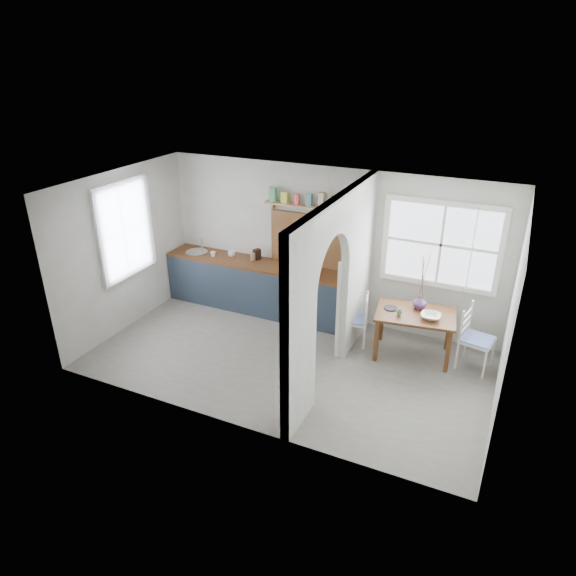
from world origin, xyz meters
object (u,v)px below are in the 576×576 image
at_px(chair_left, 354,319).
at_px(chair_right, 478,339).
at_px(kettle, 348,272).
at_px(vase, 420,302).
at_px(dining_table, 413,334).

height_order(chair_left, chair_right, chair_right).
distance_m(kettle, vase, 1.23).
distance_m(chair_left, chair_right, 1.82).
bearing_deg(kettle, chair_right, -6.48).
distance_m(dining_table, chair_right, 0.91).
height_order(chair_right, kettle, kettle).
height_order(dining_table, chair_right, chair_right).
bearing_deg(chair_right, dining_table, 103.51).
bearing_deg(kettle, dining_table, -14.42).
height_order(dining_table, chair_left, chair_left).
height_order(dining_table, vase, vase).
xyz_separation_m(kettle, vase, (1.19, -0.18, -0.21)).
bearing_deg(kettle, chair_left, -53.28).
relative_size(chair_right, kettle, 3.65).
relative_size(dining_table, chair_left, 1.36).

